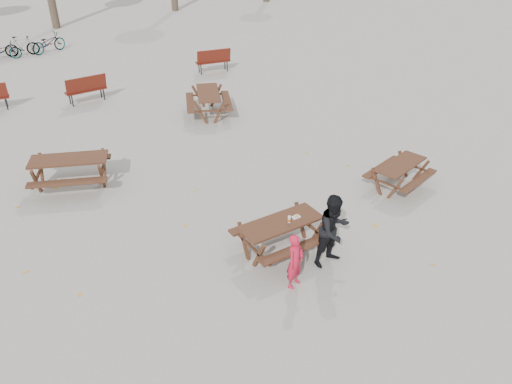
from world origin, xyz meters
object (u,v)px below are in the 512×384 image
food_tray (296,217)px  child (295,261)px  picnic_table_far (209,103)px  picnic_table_east (399,175)px  soda_bottle (289,220)px  picnic_table_north (71,173)px  main_picnic_table (281,229)px  adult (334,230)px

food_tray → child: size_ratio=0.15×
child → picnic_table_far: child is taller
picnic_table_east → soda_bottle: bearing=175.8°
food_tray → picnic_table_north: 6.34m
picnic_table_east → main_picnic_table: bearing=174.0°
soda_bottle → child: bearing=-118.9°
food_tray → main_picnic_table: bearing=171.7°
main_picnic_table → child: 1.13m
child → picnic_table_north: size_ratio=0.61×
child → adult: adult is taller
child → picnic_table_east: 4.94m
food_tray → soda_bottle: soda_bottle is taller
food_tray → adult: bearing=-67.0°
child → adult: 1.13m
picnic_table_north → main_picnic_table: bearing=-37.3°
picnic_table_north → picnic_table_east: bearing=-9.9°
main_picnic_table → picnic_table_east: 4.30m
main_picnic_table → soda_bottle: 0.31m
main_picnic_table → picnic_table_east: (4.25, 0.63, -0.24)m
food_tray → child: 1.27m
picnic_table_east → picnic_table_north: size_ratio=0.83×
picnic_table_east → food_tray: bearing=175.5°
food_tray → picnic_table_east: 3.98m
food_tray → picnic_table_far: (2.00, 7.91, -0.38)m
main_picnic_table → adult: bearing=-51.4°
main_picnic_table → adult: (0.70, -0.88, 0.22)m
soda_bottle → adult: size_ratio=0.10×
picnic_table_far → picnic_table_north: bearing=139.2°
food_tray → adult: 0.90m
picnic_table_east → picnic_table_far: 7.48m
adult → picnic_table_north: adult is taller
child → soda_bottle: bearing=37.9°
main_picnic_table → picnic_table_north: picnic_table_north is taller
main_picnic_table → picnic_table_north: 6.10m
adult → picnic_table_far: (1.65, 8.74, -0.40)m
main_picnic_table → picnic_table_far: 8.21m
child → picnic_table_east: (4.64, 1.68, -0.25)m
main_picnic_table → child: size_ratio=1.51×
main_picnic_table → picnic_table_far: size_ratio=0.94×
main_picnic_table → food_tray: food_tray is taller
child → picnic_table_east: bearing=-3.3°
picnic_table_north → soda_bottle: bearing=-36.8°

